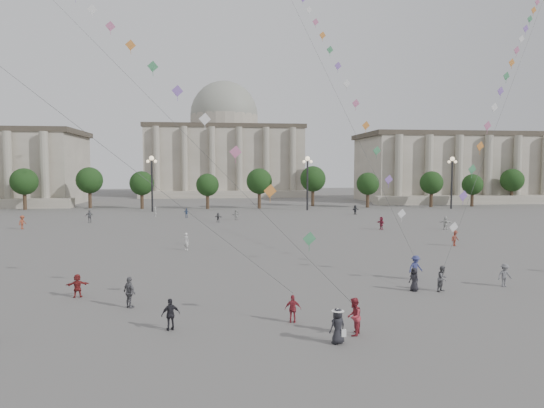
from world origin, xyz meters
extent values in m
plane|color=#53514E|center=(0.00, 0.00, 0.00)|extent=(360.00, 360.00, 0.00)
cube|color=gray|center=(75.00, 95.00, 8.00)|extent=(80.00, 22.00, 16.00)
cube|color=#433C31|center=(75.00, 95.00, 16.60)|extent=(81.60, 22.44, 1.20)
cube|color=gray|center=(0.00, 130.00, 10.00)|extent=(46.00, 30.00, 20.00)
cube|color=#433C31|center=(0.00, 130.00, 20.60)|extent=(46.92, 30.60, 1.20)
cube|color=gray|center=(0.00, 113.00, 1.00)|extent=(48.30, 4.00, 2.00)
cylinder|color=gray|center=(0.00, 130.00, 22.50)|extent=(21.00, 21.00, 5.00)
sphere|color=gray|center=(0.00, 130.00, 25.00)|extent=(21.00, 21.00, 21.00)
cylinder|color=#34241A|center=(-42.00, 78.00, 1.76)|extent=(0.70, 0.70, 3.52)
sphere|color=black|center=(-42.00, 78.00, 5.44)|extent=(5.12, 5.12, 5.12)
cylinder|color=#34241A|center=(-30.00, 78.00, 1.76)|extent=(0.70, 0.70, 3.52)
sphere|color=black|center=(-30.00, 78.00, 5.44)|extent=(5.12, 5.12, 5.12)
cylinder|color=#34241A|center=(-18.00, 78.00, 1.76)|extent=(0.70, 0.70, 3.52)
sphere|color=black|center=(-18.00, 78.00, 5.44)|extent=(5.12, 5.12, 5.12)
cylinder|color=#34241A|center=(-6.00, 78.00, 1.76)|extent=(0.70, 0.70, 3.52)
sphere|color=black|center=(-6.00, 78.00, 5.44)|extent=(5.12, 5.12, 5.12)
cylinder|color=#34241A|center=(6.00, 78.00, 1.76)|extent=(0.70, 0.70, 3.52)
sphere|color=black|center=(6.00, 78.00, 5.44)|extent=(5.12, 5.12, 5.12)
cylinder|color=#34241A|center=(18.00, 78.00, 1.76)|extent=(0.70, 0.70, 3.52)
sphere|color=black|center=(18.00, 78.00, 5.44)|extent=(5.12, 5.12, 5.12)
cylinder|color=#34241A|center=(30.00, 78.00, 1.76)|extent=(0.70, 0.70, 3.52)
sphere|color=black|center=(30.00, 78.00, 5.44)|extent=(5.12, 5.12, 5.12)
cylinder|color=#34241A|center=(42.00, 78.00, 1.76)|extent=(0.70, 0.70, 3.52)
sphere|color=black|center=(42.00, 78.00, 5.44)|extent=(5.12, 5.12, 5.12)
cylinder|color=#34241A|center=(54.00, 78.00, 1.76)|extent=(0.70, 0.70, 3.52)
sphere|color=black|center=(54.00, 78.00, 5.44)|extent=(5.12, 5.12, 5.12)
cylinder|color=#34241A|center=(66.00, 78.00, 1.76)|extent=(0.70, 0.70, 3.52)
sphere|color=black|center=(66.00, 78.00, 5.44)|extent=(5.12, 5.12, 5.12)
cylinder|color=#262628|center=(-15.00, 70.00, 5.00)|extent=(0.36, 0.36, 10.00)
sphere|color=#FFE5B2|center=(-15.00, 70.00, 10.20)|extent=(0.90, 0.90, 0.90)
sphere|color=#FFE5B2|center=(-15.70, 70.00, 9.60)|extent=(0.60, 0.60, 0.60)
sphere|color=#FFE5B2|center=(-14.30, 70.00, 9.60)|extent=(0.60, 0.60, 0.60)
cylinder|color=#262628|center=(15.00, 70.00, 5.00)|extent=(0.36, 0.36, 10.00)
sphere|color=#FFE5B2|center=(15.00, 70.00, 10.20)|extent=(0.90, 0.90, 0.90)
sphere|color=#FFE5B2|center=(14.30, 70.00, 9.60)|extent=(0.60, 0.60, 0.60)
sphere|color=#FFE5B2|center=(15.70, 70.00, 9.60)|extent=(0.60, 0.60, 0.60)
cylinder|color=#262628|center=(45.00, 70.00, 5.00)|extent=(0.36, 0.36, 10.00)
sphere|color=#FFE5B2|center=(45.00, 70.00, 10.20)|extent=(0.90, 0.90, 0.90)
sphere|color=#FFE5B2|center=(44.30, 70.00, 9.60)|extent=(0.60, 0.60, 0.60)
sphere|color=#FFE5B2|center=(45.70, 70.00, 9.60)|extent=(0.60, 0.60, 0.60)
imported|color=#354C78|center=(-7.94, 58.06, 0.79)|extent=(0.98, 0.55, 1.58)
imported|color=brown|center=(-29.16, 44.89, 0.94)|extent=(1.14, 1.40, 1.88)
imported|color=#ADADA9|center=(0.17, 53.49, 0.84)|extent=(1.50, 1.38, 1.67)
imported|color=slate|center=(16.78, 7.05, 0.81)|extent=(1.10, 0.71, 1.61)
imported|color=silver|center=(27.71, 37.70, 0.88)|extent=(1.66, 1.32, 1.76)
imported|color=maroon|center=(22.13, 24.36, 0.84)|extent=(1.25, 1.04, 1.68)
imported|color=black|center=(21.81, 60.05, 0.85)|extent=(1.61, 1.23, 1.70)
imported|color=beige|center=(-13.27, 60.33, 0.86)|extent=(0.59, 0.73, 1.72)
imported|color=#58595D|center=(-2.69, 50.31, 0.74)|extent=(1.39, 1.12, 1.48)
imported|color=silver|center=(-6.08, 25.07, 0.88)|extent=(0.76, 0.75, 1.77)
imported|color=slate|center=(-22.13, 52.02, 0.97)|extent=(1.18, 0.58, 1.95)
imported|color=black|center=(10.04, 6.64, 0.79)|extent=(0.75, 0.90, 1.58)
imported|color=maroon|center=(19.12, 38.81, 0.87)|extent=(0.86, 1.68, 1.74)
imported|color=maroon|center=(0.90, 1.00, 0.74)|extent=(0.91, 0.46, 1.49)
imported|color=maroon|center=(-11.93, 7.64, 0.76)|extent=(1.46, 0.73, 1.51)
imported|color=#5C5B60|center=(-8.22, 4.86, 0.93)|extent=(1.07, 1.11, 1.85)
imported|color=black|center=(-5.46, 0.52, 0.81)|extent=(1.03, 0.71, 1.63)
imported|color=maroon|center=(3.56, -1.29, 0.93)|extent=(1.05, 1.13, 1.86)
imported|color=navy|center=(11.48, 9.75, 0.91)|extent=(1.32, 0.98, 1.82)
imported|color=#56575B|center=(11.90, 6.34, 0.86)|extent=(1.06, 1.01, 1.73)
imported|color=black|center=(2.48, -2.33, 0.84)|extent=(0.96, 0.81, 1.67)
cone|color=white|center=(2.48, -2.33, 1.62)|extent=(0.52, 0.52, 0.14)
cylinder|color=white|center=(2.48, -2.33, 1.56)|extent=(0.60, 0.60, 0.02)
cube|color=white|center=(2.73, -2.48, 0.55)|extent=(0.22, 0.10, 0.35)
cylinder|color=#3F3F3F|center=(-9.36, 4.28, 9.43)|extent=(0.02, 0.02, 26.65)
cylinder|color=#3F3F3F|center=(-16.58, 21.84, 22.40)|extent=(0.02, 0.02, 74.23)
cube|color=#418E5C|center=(1.73, 0.81, 4.52)|extent=(0.76, 0.25, 0.76)
cube|color=orange|center=(-0.10, 2.92, 6.94)|extent=(0.76, 0.25, 0.76)
cube|color=#C46892|center=(-1.93, 5.02, 9.18)|extent=(0.76, 0.25, 0.76)
cube|color=white|center=(-3.76, 7.12, 11.31)|extent=(0.76, 0.25, 0.76)
cube|color=#8A61C2|center=(-5.60, 9.22, 13.36)|extent=(0.76, 0.25, 0.76)
cube|color=#418E5C|center=(-7.43, 11.33, 15.35)|extent=(0.76, 0.25, 0.76)
cube|color=orange|center=(-9.26, 13.43, 17.29)|extent=(0.76, 0.25, 0.76)
cube|color=#C46892|center=(-11.09, 15.53, 19.19)|extent=(0.76, 0.25, 0.76)
cube|color=white|center=(-12.92, 17.63, 21.05)|extent=(0.76, 0.25, 0.76)
cylinder|color=#3F3F3F|center=(7.02, 35.83, 27.26)|extent=(0.02, 0.02, 73.85)
cube|color=white|center=(11.13, 11.76, 4.73)|extent=(0.76, 0.25, 0.76)
cube|color=#8A61C2|center=(10.79, 13.76, 7.32)|extent=(0.76, 0.25, 0.76)
cube|color=#418E5C|center=(10.45, 15.77, 9.72)|extent=(0.76, 0.25, 0.76)
cube|color=orange|center=(10.11, 17.78, 11.99)|extent=(0.76, 0.25, 0.76)
cube|color=#C46892|center=(9.76, 19.78, 14.19)|extent=(0.76, 0.25, 0.76)
cube|color=white|center=(9.42, 21.79, 16.31)|extent=(0.76, 0.25, 0.76)
cube|color=#8A61C2|center=(9.08, 23.80, 18.39)|extent=(0.76, 0.25, 0.76)
cube|color=#418E5C|center=(8.73, 25.80, 20.42)|extent=(0.76, 0.25, 0.76)
cube|color=orange|center=(8.39, 27.81, 22.41)|extent=(0.76, 0.25, 0.76)
cube|color=#C46892|center=(8.05, 29.82, 24.37)|extent=(0.76, 0.25, 0.76)
cube|color=white|center=(7.71, 31.82, 26.30)|extent=(0.76, 0.25, 0.76)
cylinder|color=#3F3F3F|center=(29.90, 25.24, 20.97)|extent=(0.02, 0.02, 65.13)
cube|color=white|center=(13.40, 7.91, 4.11)|extent=(0.76, 0.25, 0.76)
cube|color=#8A61C2|center=(14.90, 9.49, 6.21)|extent=(0.76, 0.25, 0.76)
cube|color=#418E5C|center=(16.40, 11.06, 8.15)|extent=(0.76, 0.25, 0.76)
cube|color=orange|center=(17.90, 12.64, 9.99)|extent=(0.76, 0.25, 0.76)
cube|color=#C46892|center=(19.40, 14.21, 11.77)|extent=(0.76, 0.25, 0.76)
cube|color=white|center=(20.90, 15.79, 13.49)|extent=(0.76, 0.25, 0.76)
cube|color=#8A61C2|center=(22.40, 17.36, 15.17)|extent=(0.76, 0.25, 0.76)
cube|color=#418E5C|center=(23.90, 18.94, 16.81)|extent=(0.76, 0.25, 0.76)
cube|color=orange|center=(25.40, 20.51, 18.42)|extent=(0.76, 0.25, 0.76)
cube|color=#C46892|center=(26.90, 22.09, 20.00)|extent=(0.76, 0.25, 0.76)
cube|color=white|center=(28.40, 23.66, 21.57)|extent=(0.76, 0.25, 0.76)
cube|color=#8A61C2|center=(29.90, 25.24, 23.11)|extent=(0.76, 0.25, 0.76)
cube|color=#418E5C|center=(31.40, 26.81, 24.63)|extent=(0.76, 0.25, 0.76)
cube|color=orange|center=(32.90, 28.39, 26.13)|extent=(0.76, 0.25, 0.76)
cube|color=#C46892|center=(34.40, 29.96, 27.62)|extent=(0.76, 0.25, 0.76)
camera|label=1|loc=(-3.19, -23.98, 8.18)|focal=32.00mm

